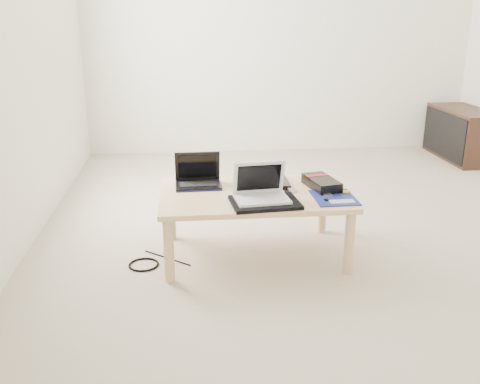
{
  "coord_description": "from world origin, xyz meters",
  "views": [
    {
      "loc": [
        -1.0,
        -3.58,
        1.4
      ],
      "look_at": [
        -0.69,
        -0.62,
        0.4
      ],
      "focal_mm": 40.0,
      "sensor_mm": 36.0,
      "label": 1
    }
  ],
  "objects": [
    {
      "name": "book",
      "position": [
        -0.55,
        -0.48,
        0.42
      ],
      "size": [
        0.33,
        0.27,
        0.03
      ],
      "color": "black",
      "rests_on": "coffee_table"
    },
    {
      "name": "ground",
      "position": [
        0.0,
        0.0,
        0.0
      ],
      "size": [
        4.0,
        4.0,
        0.0
      ],
      "primitive_type": "plane",
      "color": "beige",
      "rests_on": "ground"
    },
    {
      "name": "floor_cable_coil",
      "position": [
        -1.27,
        -0.71,
        0.01
      ],
      "size": [
        0.24,
        0.24,
        0.01
      ],
      "primitive_type": "torus",
      "rotation": [
        0.0,
        0.0,
        0.43
      ],
      "color": "black",
      "rests_on": "ground"
    },
    {
      "name": "remote",
      "position": [
        -0.39,
        -0.56,
        0.41
      ],
      "size": [
        0.06,
        0.21,
        0.02
      ],
      "color": "#A8A8AD",
      "rests_on": "coffee_table"
    },
    {
      "name": "white_laptop",
      "position": [
        -0.59,
        -0.8,
        0.46
      ],
      "size": [
        0.31,
        0.24,
        0.21
      ],
      "color": "silver",
      "rests_on": "neoprene_sleeve"
    },
    {
      "name": "netbook",
      "position": [
        -0.93,
        -0.45,
        0.44
      ],
      "size": [
        0.28,
        0.21,
        0.2
      ],
      "color": "black",
      "rests_on": "coffee_table"
    },
    {
      "name": "floor_cable_trail",
      "position": [
        -1.13,
        -0.63,
        0.0
      ],
      "size": [
        0.28,
        0.24,
        0.01
      ],
      "primitive_type": "cylinder",
      "rotation": [
        1.57,
        0.0,
        0.87
      ],
      "color": "black",
      "rests_on": "ground"
    },
    {
      "name": "neoprene_sleeve",
      "position": [
        -0.58,
        -0.83,
        0.41
      ],
      "size": [
        0.39,
        0.3,
        0.02
      ],
      "primitive_type": "cube",
      "rotation": [
        0.0,
        0.0,
        0.09
      ],
      "color": "black",
      "rests_on": "coffee_table"
    },
    {
      "name": "coffee_table",
      "position": [
        -0.61,
        -0.62,
        0.35
      ],
      "size": [
        1.1,
        0.7,
        0.4
      ],
      "color": "tan",
      "rests_on": "ground"
    },
    {
      "name": "gpu_box",
      "position": [
        -0.2,
        -0.58,
        0.43
      ],
      "size": [
        0.19,
        0.31,
        0.06
      ],
      "color": "black",
      "rests_on": "coffee_table"
    },
    {
      "name": "cable_coil",
      "position": [
        -0.68,
        -0.58,
        0.41
      ],
      "size": [
        0.1,
        0.1,
        0.01
      ],
      "primitive_type": "torus",
      "rotation": [
        0.0,
        0.0,
        0.12
      ],
      "color": "black",
      "rests_on": "coffee_table"
    },
    {
      "name": "motherboard",
      "position": [
        -0.17,
        -0.77,
        0.4
      ],
      "size": [
        0.24,
        0.29,
        0.01
      ],
      "color": "#0C1652",
      "rests_on": "coffee_table"
    },
    {
      "name": "tablet",
      "position": [
        -0.54,
        -0.66,
        0.41
      ],
      "size": [
        0.29,
        0.24,
        0.01
      ],
      "color": "black",
      "rests_on": "coffee_table"
    },
    {
      "name": "media_cabinet",
      "position": [
        1.77,
        1.45,
        0.25
      ],
      "size": [
        0.41,
        0.9,
        0.5
      ],
      "color": "#3C2418",
      "rests_on": "ground"
    }
  ]
}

